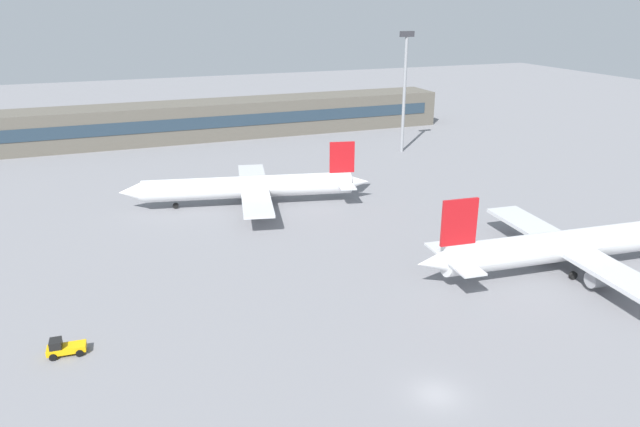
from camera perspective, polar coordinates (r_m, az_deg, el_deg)
ground_plane at (r=87.62m, az=-2.61°, el=-2.18°), size 400.00×400.00×0.00m
terminal_building at (r=153.02m, az=-11.15°, el=8.76°), size 125.57×12.13×9.00m
airplane_near at (r=82.81m, az=23.47°, el=-2.71°), size 44.69×31.24×11.04m
airplane_mid at (r=100.60m, az=-7.01°, el=2.52°), size 41.45×29.30×10.33m
baggage_tug_yellow at (r=64.47m, az=-23.34°, el=-11.70°), size 3.68×1.99×1.75m
floodlight_tower_west at (r=135.62m, az=8.12°, el=12.17°), size 3.20×0.80×26.47m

